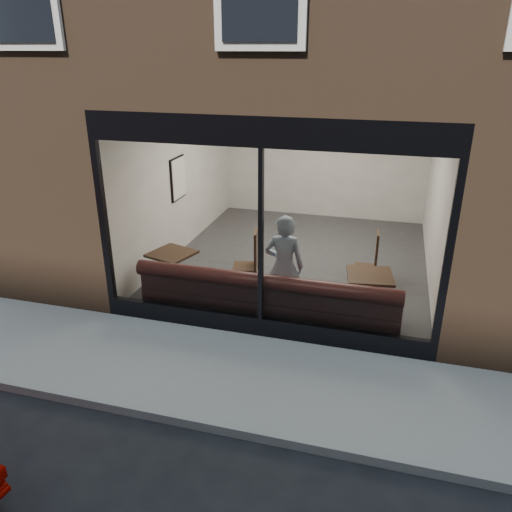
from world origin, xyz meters
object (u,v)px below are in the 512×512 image
(banquette, at_px, (267,309))
(cafe_table_left, at_px, (172,254))
(cafe_chair_left, at_px, (245,267))
(person, at_px, (284,267))
(cafe_table_right, at_px, (370,276))
(cafe_chair_right, at_px, (364,268))

(banquette, relative_size, cafe_table_left, 5.93)
(cafe_table_left, relative_size, cafe_chair_left, 1.51)
(person, xyz_separation_m, cafe_table_right, (1.31, 0.24, -0.10))
(cafe_table_left, bearing_deg, cafe_table_right, 0.00)
(cafe_table_left, xyz_separation_m, cafe_table_right, (3.32, 0.00, 0.00))
(cafe_chair_left, relative_size, cafe_chair_right, 1.15)
(banquette, relative_size, cafe_chair_left, 8.94)
(cafe_chair_right, bearing_deg, banquette, 53.76)
(cafe_table_right, bearing_deg, cafe_chair_right, 95.90)
(banquette, distance_m, cafe_chair_right, 2.39)
(banquette, xyz_separation_m, cafe_table_left, (-1.83, 0.55, 0.52))
(cafe_chair_right, bearing_deg, cafe_table_right, 93.74)
(cafe_table_left, bearing_deg, cafe_chair_left, 40.24)
(cafe_table_right, height_order, cafe_chair_left, cafe_table_right)
(cafe_chair_right, bearing_deg, cafe_chair_left, 12.34)
(banquette, relative_size, person, 2.38)
(banquette, bearing_deg, cafe_table_left, 163.26)
(cafe_table_left, distance_m, cafe_table_right, 3.32)
(banquette, bearing_deg, person, 58.95)
(person, xyz_separation_m, cafe_chair_left, (-0.97, 1.13, -0.60))
(person, bearing_deg, cafe_chair_left, -53.83)
(cafe_chair_left, distance_m, cafe_chair_right, 2.20)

